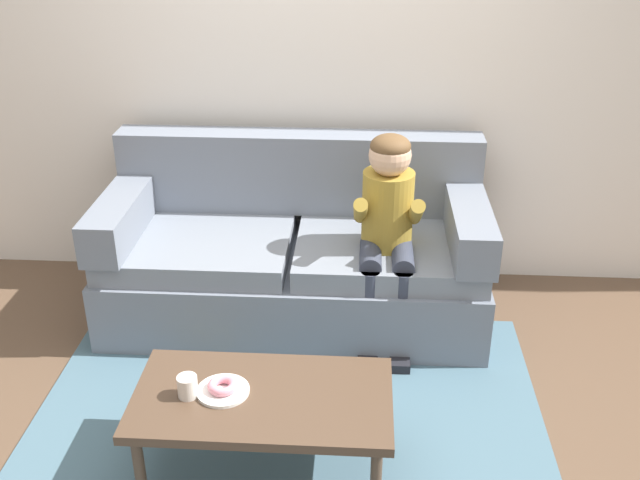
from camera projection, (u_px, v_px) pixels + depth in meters
name	position (u px, v px, depth m)	size (l,w,h in m)	color
ground	(290.00, 407.00, 3.44)	(10.00, 10.00, 0.00)	brown
wall_back	(311.00, 41.00, 4.07)	(8.00, 0.10, 2.80)	silver
area_rug	(284.00, 443.00, 3.22)	(2.31, 2.08, 0.01)	#476675
couch	(295.00, 257.00, 4.05)	(2.02, 0.90, 0.95)	slate
coffee_table	(263.00, 403.00, 2.93)	(1.02, 0.56, 0.39)	#4C3828
person_child	(388.00, 221.00, 3.69)	(0.34, 0.58, 1.10)	olive
plate	(223.00, 391.00, 2.92)	(0.21, 0.21, 0.01)	white
donut	(223.00, 386.00, 2.91)	(0.12, 0.12, 0.04)	pink
mug	(188.00, 386.00, 2.89)	(0.08, 0.08, 0.09)	silver
toy_controller	(197.00, 382.00, 3.57)	(0.23, 0.09, 0.05)	gold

